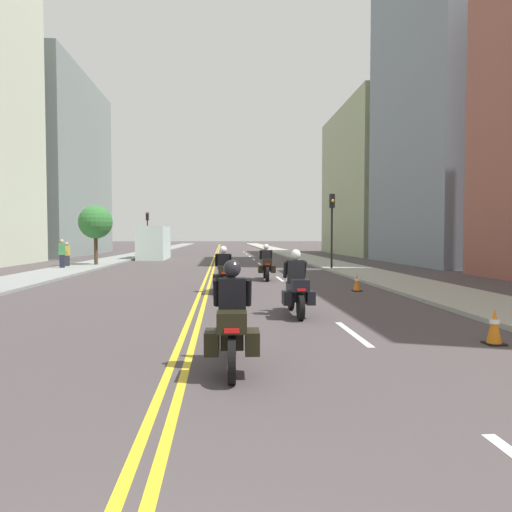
{
  "coord_description": "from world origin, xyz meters",
  "views": [
    {
      "loc": [
        0.67,
        -1.14,
        1.97
      ],
      "look_at": [
        1.77,
        14.14,
        1.31
      ],
      "focal_mm": 32.54,
      "sensor_mm": 36.0,
      "label": 1
    }
  ],
  "objects_px": {
    "traffic_light_far": "(147,226)",
    "traffic_cone_0": "(357,282)",
    "motorcycle_1": "(296,289)",
    "pedestrian_2": "(62,254)",
    "traffic_cone_1": "(494,326)",
    "street_tree_0": "(95,222)",
    "pedestrian_0": "(67,255)",
    "motorcycle_3": "(266,265)",
    "motorcycle_2": "(224,274)",
    "parked_truck": "(155,244)",
    "traffic_light_near": "(332,217)",
    "motorcycle_0": "(232,325)"
  },
  "relations": [
    {
      "from": "motorcycle_3",
      "to": "traffic_cone_0",
      "type": "distance_m",
      "value": 5.26
    },
    {
      "from": "traffic_light_far",
      "to": "parked_truck",
      "type": "relative_size",
      "value": 0.67
    },
    {
      "from": "motorcycle_0",
      "to": "pedestrian_0",
      "type": "relative_size",
      "value": 1.32
    },
    {
      "from": "motorcycle_1",
      "to": "traffic_cone_0",
      "type": "bearing_deg",
      "value": 58.9
    },
    {
      "from": "traffic_cone_1",
      "to": "pedestrian_0",
      "type": "relative_size",
      "value": 0.41
    },
    {
      "from": "pedestrian_0",
      "to": "parked_truck",
      "type": "bearing_deg",
      "value": -142.11
    },
    {
      "from": "motorcycle_0",
      "to": "traffic_light_near",
      "type": "xyz_separation_m",
      "value": [
        6.18,
        19.74,
        2.39
      ]
    },
    {
      "from": "motorcycle_0",
      "to": "street_tree_0",
      "type": "height_order",
      "value": "street_tree_0"
    },
    {
      "from": "traffic_cone_0",
      "to": "pedestrian_2",
      "type": "distance_m",
      "value": 18.38
    },
    {
      "from": "motorcycle_1",
      "to": "pedestrian_0",
      "type": "bearing_deg",
      "value": 122.37
    },
    {
      "from": "traffic_light_far",
      "to": "motorcycle_3",
      "type": "bearing_deg",
      "value": -70.66
    },
    {
      "from": "street_tree_0",
      "to": "parked_truck",
      "type": "bearing_deg",
      "value": 76.0
    },
    {
      "from": "traffic_cone_0",
      "to": "traffic_light_near",
      "type": "xyz_separation_m",
      "value": [
        1.51,
        10.22,
        2.74
      ]
    },
    {
      "from": "traffic_cone_1",
      "to": "pedestrian_0",
      "type": "xyz_separation_m",
      "value": [
        -14.57,
        21.41,
        0.5
      ]
    },
    {
      "from": "motorcycle_3",
      "to": "traffic_light_far",
      "type": "height_order",
      "value": "traffic_light_far"
    },
    {
      "from": "motorcycle_2",
      "to": "parked_truck",
      "type": "bearing_deg",
      "value": 100.88
    },
    {
      "from": "traffic_cone_0",
      "to": "parked_truck",
      "type": "bearing_deg",
      "value": 113.68
    },
    {
      "from": "street_tree_0",
      "to": "motorcycle_2",
      "type": "bearing_deg",
      "value": -60.73
    },
    {
      "from": "traffic_light_far",
      "to": "traffic_cone_0",
      "type": "bearing_deg",
      "value": -68.58
    },
    {
      "from": "pedestrian_0",
      "to": "motorcycle_2",
      "type": "bearing_deg",
      "value": 92.68
    },
    {
      "from": "motorcycle_3",
      "to": "pedestrian_0",
      "type": "relative_size",
      "value": 1.44
    },
    {
      "from": "pedestrian_2",
      "to": "pedestrian_0",
      "type": "bearing_deg",
      "value": 87.77
    },
    {
      "from": "motorcycle_1",
      "to": "traffic_light_far",
      "type": "relative_size",
      "value": 0.5
    },
    {
      "from": "traffic_cone_1",
      "to": "pedestrian_2",
      "type": "height_order",
      "value": "pedestrian_2"
    },
    {
      "from": "motorcycle_0",
      "to": "pedestrian_0",
      "type": "xyz_separation_m",
      "value": [
        -9.78,
        22.7,
        0.16
      ]
    },
    {
      "from": "motorcycle_3",
      "to": "traffic_light_far",
      "type": "bearing_deg",
      "value": 110.91
    },
    {
      "from": "motorcycle_3",
      "to": "parked_truck",
      "type": "xyz_separation_m",
      "value": [
        -7.8,
        19.91,
        0.62
      ]
    },
    {
      "from": "traffic_light_near",
      "to": "pedestrian_0",
      "type": "bearing_deg",
      "value": 169.49
    },
    {
      "from": "pedestrian_2",
      "to": "parked_truck",
      "type": "height_order",
      "value": "parked_truck"
    },
    {
      "from": "motorcycle_1",
      "to": "traffic_light_far",
      "type": "distance_m",
      "value": 37.99
    },
    {
      "from": "traffic_cone_0",
      "to": "pedestrian_0",
      "type": "bearing_deg",
      "value": 137.64
    },
    {
      "from": "traffic_light_near",
      "to": "parked_truck",
      "type": "relative_size",
      "value": 0.68
    },
    {
      "from": "motorcycle_1",
      "to": "parked_truck",
      "type": "relative_size",
      "value": 0.34
    },
    {
      "from": "pedestrian_2",
      "to": "traffic_cone_0",
      "type": "bearing_deg",
      "value": -50.69
    },
    {
      "from": "traffic_light_near",
      "to": "pedestrian_0",
      "type": "height_order",
      "value": "traffic_light_near"
    },
    {
      "from": "traffic_cone_1",
      "to": "pedestrian_0",
      "type": "height_order",
      "value": "pedestrian_0"
    },
    {
      "from": "motorcycle_1",
      "to": "pedestrian_2",
      "type": "height_order",
      "value": "pedestrian_2"
    },
    {
      "from": "traffic_cone_1",
      "to": "traffic_light_near",
      "type": "relative_size",
      "value": 0.15
    },
    {
      "from": "traffic_cone_0",
      "to": "parked_truck",
      "type": "relative_size",
      "value": 0.1
    },
    {
      "from": "motorcycle_0",
      "to": "motorcycle_1",
      "type": "height_order",
      "value": "motorcycle_1"
    },
    {
      "from": "traffic_cone_1",
      "to": "street_tree_0",
      "type": "relative_size",
      "value": 0.17
    },
    {
      "from": "motorcycle_0",
      "to": "motorcycle_2",
      "type": "relative_size",
      "value": 0.93
    },
    {
      "from": "motorcycle_3",
      "to": "traffic_light_near",
      "type": "height_order",
      "value": "traffic_light_near"
    },
    {
      "from": "traffic_light_near",
      "to": "parked_truck",
      "type": "xyz_separation_m",
      "value": [
        -12.17,
        14.09,
        -1.78
      ]
    },
    {
      "from": "pedestrian_0",
      "to": "street_tree_0",
      "type": "relative_size",
      "value": 0.4
    },
    {
      "from": "motorcycle_3",
      "to": "traffic_light_far",
      "type": "relative_size",
      "value": 0.53
    },
    {
      "from": "traffic_cone_1",
      "to": "street_tree_0",
      "type": "distance_m",
      "value": 26.54
    },
    {
      "from": "motorcycle_2",
      "to": "parked_truck",
      "type": "xyz_separation_m",
      "value": [
        -5.88,
        24.45,
        0.6
      ]
    },
    {
      "from": "motorcycle_3",
      "to": "parked_truck",
      "type": "height_order",
      "value": "parked_truck"
    },
    {
      "from": "traffic_light_near",
      "to": "street_tree_0",
      "type": "bearing_deg",
      "value": 163.09
    }
  ]
}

